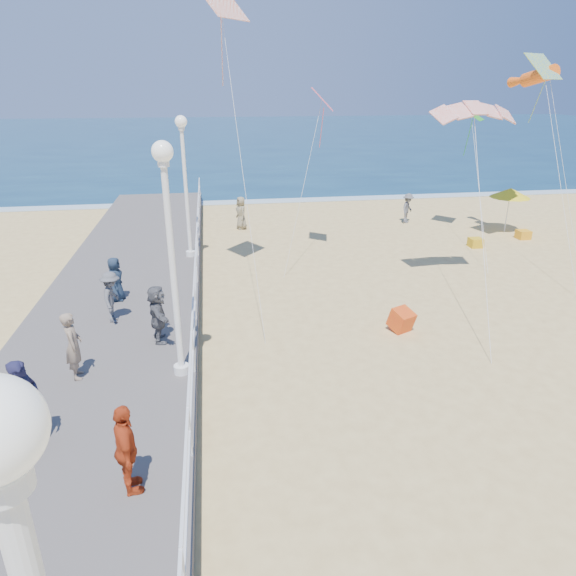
{
  "coord_description": "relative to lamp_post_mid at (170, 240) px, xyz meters",
  "views": [
    {
      "loc": [
        -4.45,
        -10.8,
        6.74
      ],
      "look_at": [
        -2.5,
        2.0,
        1.6
      ],
      "focal_mm": 32.0,
      "sensor_mm": 36.0,
      "label": 1
    }
  ],
  "objects": [
    {
      "name": "ground",
      "position": [
        5.35,
        0.0,
        -3.66
      ],
      "size": [
        160.0,
        160.0,
        0.0
      ],
      "primitive_type": "plane",
      "color": "#DABC72",
      "rests_on": "ground"
    },
    {
      "name": "ocean",
      "position": [
        5.35,
        65.0,
        -3.65
      ],
      "size": [
        160.0,
        90.0,
        0.05
      ],
      "primitive_type": "cube",
      "color": "#0C2F4B",
      "rests_on": "ground"
    },
    {
      "name": "surf_line",
      "position": [
        5.35,
        20.5,
        -3.63
      ],
      "size": [
        160.0,
        1.2,
        0.04
      ],
      "primitive_type": "cube",
      "color": "silver",
      "rests_on": "ground"
    },
    {
      "name": "boardwalk",
      "position": [
        -2.15,
        0.0,
        -3.46
      ],
      "size": [
        5.0,
        44.0,
        0.4
      ],
      "primitive_type": "cube",
      "color": "#635D59",
      "rests_on": "ground"
    },
    {
      "name": "railing",
      "position": [
        0.3,
        0.0,
        -2.41
      ],
      "size": [
        0.05,
        42.0,
        0.55
      ],
      "color": "white",
      "rests_on": "boardwalk"
    },
    {
      "name": "lamp_post_mid",
      "position": [
        0.0,
        0.0,
        0.0
      ],
      "size": [
        0.44,
        0.44,
        5.32
      ],
      "color": "white",
      "rests_on": "boardwalk"
    },
    {
      "name": "lamp_post_far",
      "position": [
        0.0,
        9.0,
        0.0
      ],
      "size": [
        0.44,
        0.44,
        5.32
      ],
      "color": "white",
      "rests_on": "boardwalk"
    },
    {
      "name": "spectator_0",
      "position": [
        -2.62,
        -2.27,
        -2.35
      ],
      "size": [
        0.58,
        0.75,
        1.82
      ],
      "primitive_type": "imported",
      "rotation": [
        0.0,
        0.0,
        1.34
      ],
      "color": "#171632",
      "rests_on": "boardwalk"
    },
    {
      "name": "spectator_2",
      "position": [
        -2.02,
        3.2,
        -2.52
      ],
      "size": [
        0.6,
        0.99,
        1.49
      ],
      "primitive_type": "imported",
      "rotation": [
        0.0,
        0.0,
        1.52
      ],
      "color": "#515155",
      "rests_on": "boardwalk"
    },
    {
      "name": "spectator_3",
      "position": [
        -0.68,
        -3.72,
        -2.44
      ],
      "size": [
        0.62,
        1.03,
        1.65
      ],
      "primitive_type": "imported",
      "rotation": [
        0.0,
        0.0,
        1.81
      ],
      "color": "#B53916",
      "rests_on": "boardwalk"
    },
    {
      "name": "spectator_4",
      "position": [
        -2.17,
        4.79,
        -2.56
      ],
      "size": [
        0.46,
        0.7,
        1.41
      ],
      "primitive_type": "imported",
      "rotation": [
        0.0,
        0.0,
        1.54
      ],
      "color": "#192738",
      "rests_on": "boardwalk"
    },
    {
      "name": "spectator_5",
      "position": [
        -0.63,
        1.75,
        -2.48
      ],
      "size": [
        0.7,
        1.51,
        1.57
      ],
      "primitive_type": "imported",
      "rotation": [
        0.0,
        0.0,
        1.74
      ],
      "color": "#545559",
      "rests_on": "boardwalk"
    },
    {
      "name": "spectator_6",
      "position": [
        -2.38,
        0.19,
        -2.45
      ],
      "size": [
        0.49,
        0.65,
        1.63
      ],
      "primitive_type": "imported",
      "rotation": [
        0.0,
        0.0,
        1.76
      ],
      "color": "#85705C",
      "rests_on": "boardwalk"
    },
    {
      "name": "beach_walker_a",
      "position": [
        11.02,
        14.26,
        -2.9
      ],
      "size": [
        1.07,
        1.12,
        1.53
      ],
      "primitive_type": "imported",
      "rotation": [
        0.0,
        0.0,
        0.88
      ],
      "color": "#545559",
      "rests_on": "ground"
    },
    {
      "name": "beach_walker_c",
      "position": [
        2.37,
        14.3,
        -2.85
      ],
      "size": [
        0.72,
        0.91,
        1.62
      ],
      "primitive_type": "imported",
      "rotation": [
        0.0,
        0.0,
        -1.28
      ],
      "color": "#807658",
      "rests_on": "ground"
    },
    {
      "name": "box_kite",
      "position": [
        6.21,
        2.09,
        -3.36
      ],
      "size": [
        0.8,
        0.88,
        0.74
      ],
      "primitive_type": "cube",
      "rotation": [
        0.31,
        0.0,
        0.44
      ],
      "color": "red",
      "rests_on": "ground"
    },
    {
      "name": "beach_umbrella",
      "position": [
        15.15,
        11.84,
        -1.75
      ],
      "size": [
        1.9,
        1.9,
        2.14
      ],
      "color": "white",
      "rests_on": "ground"
    },
    {
      "name": "beach_chair_left",
      "position": [
        12.47,
        9.63,
        -3.46
      ],
      "size": [
        0.55,
        0.55,
        0.4
      ],
      "primitive_type": "cube",
      "color": "gold",
      "rests_on": "ground"
    },
    {
      "name": "beach_chair_right",
      "position": [
        15.32,
        10.54,
        -3.46
      ],
      "size": [
        0.55,
        0.55,
        0.4
      ],
      "primitive_type": "cube",
      "color": "orange",
      "rests_on": "ground"
    },
    {
      "name": "kite_parafoil",
      "position": [
        9.37,
        5.29,
        2.4
      ],
      "size": [
        2.72,
        0.94,
        0.65
      ],
      "primitive_type": null,
      "rotation": [
        0.44,
        0.0,
        0.0
      ],
      "color": "red"
    },
    {
      "name": "kite_windsock",
      "position": [
        14.37,
        9.88,
        3.41
      ],
      "size": [
        1.02,
        2.75,
        1.09
      ],
      "primitive_type": "cylinder",
      "rotation": [
        1.36,
        0.0,
        0.17
      ],
      "color": "#FF5F15"
    },
    {
      "name": "kite_diamond_pink",
      "position": [
        5.31,
        9.5,
        2.57
      ],
      "size": [
        1.08,
        1.33,
        0.84
      ],
      "primitive_type": "cube",
      "rotation": [
        0.79,
        0.0,
        1.35
      ],
      "color": "#FF5D77"
    },
    {
      "name": "kite_diamond_multi",
      "position": [
        13.95,
        9.09,
        3.74
      ],
      "size": [
        1.67,
        1.5,
        0.97
      ],
      "primitive_type": "cube",
      "rotation": [
        0.77,
        0.0,
        0.47
      ],
      "color": "blue"
    },
    {
      "name": "kite_diamond_green",
      "position": [
        12.79,
        12.15,
        1.88
      ],
      "size": [
        1.56,
        1.59,
        0.62
      ],
      "primitive_type": "cube",
      "rotation": [
        0.52,
        0.0,
        0.92
      ],
      "color": "green"
    }
  ]
}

